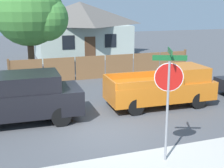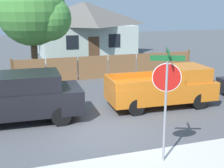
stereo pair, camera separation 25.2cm
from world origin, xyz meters
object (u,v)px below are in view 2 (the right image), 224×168
(house, at_px, (85,28))
(oak_tree, at_px, (35,13))
(orange_pickup, at_px, (165,87))
(stop_sign, at_px, (166,86))
(red_suv, at_px, (19,96))

(house, xyz_separation_m, oak_tree, (-4.92, -8.08, 1.54))
(orange_pickup, relative_size, stop_sign, 1.46)
(red_suv, relative_size, stop_sign, 1.46)
(oak_tree, bearing_deg, house, 58.70)
(orange_pickup, bearing_deg, house, 92.17)
(stop_sign, bearing_deg, orange_pickup, 84.86)
(house, distance_m, orange_pickup, 15.57)
(house, distance_m, oak_tree, 9.58)
(oak_tree, xyz_separation_m, orange_pickup, (4.90, -7.40, -3.15))
(oak_tree, bearing_deg, orange_pickup, -56.48)
(house, height_order, red_suv, house)
(house, height_order, stop_sign, house)
(oak_tree, distance_m, red_suv, 8.10)
(oak_tree, bearing_deg, stop_sign, -78.57)
(oak_tree, height_order, red_suv, oak_tree)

